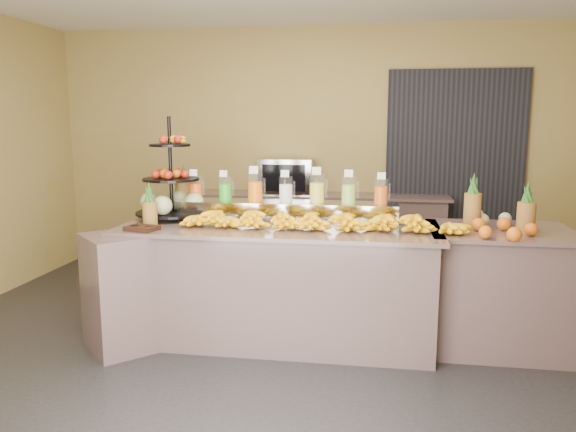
% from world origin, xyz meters
% --- Properties ---
extents(ground, '(6.00, 6.00, 0.00)m').
position_xyz_m(ground, '(0.00, 0.00, 0.00)').
color(ground, black).
rests_on(ground, ground).
extents(room_envelope, '(6.04, 5.02, 2.82)m').
position_xyz_m(room_envelope, '(0.19, 0.79, 1.88)').
color(room_envelope, olive).
rests_on(room_envelope, ground).
extents(buffet_counter, '(2.75, 1.25, 0.93)m').
position_xyz_m(buffet_counter, '(-0.12, 0.26, 0.47)').
color(buffet_counter, gray).
rests_on(buffet_counter, ground).
extents(right_counter, '(1.08, 0.88, 0.93)m').
position_xyz_m(right_counter, '(1.70, 0.40, 0.47)').
color(right_counter, gray).
rests_on(right_counter, ground).
extents(back_ledge, '(3.10, 0.55, 0.93)m').
position_xyz_m(back_ledge, '(0.00, 2.25, 0.47)').
color(back_ledge, gray).
rests_on(back_ledge, ground).
extents(pitcher_tray, '(1.85, 0.30, 0.15)m').
position_xyz_m(pitcher_tray, '(0.01, 0.58, 1.01)').
color(pitcher_tray, gray).
rests_on(pitcher_tray, buffet_counter).
extents(juice_pitcher_orange_a, '(0.11, 0.12, 0.27)m').
position_xyz_m(juice_pitcher_orange_a, '(-0.77, 0.58, 1.17)').
color(juice_pitcher_orange_a, silver).
rests_on(juice_pitcher_orange_a, pitcher_tray).
extents(juice_pitcher_green, '(0.11, 0.12, 0.27)m').
position_xyz_m(juice_pitcher_green, '(-0.51, 0.58, 1.17)').
color(juice_pitcher_green, silver).
rests_on(juice_pitcher_green, pitcher_tray).
extents(juice_pitcher_orange_b, '(0.13, 0.13, 0.31)m').
position_xyz_m(juice_pitcher_orange_b, '(-0.25, 0.58, 1.18)').
color(juice_pitcher_orange_b, silver).
rests_on(juice_pitcher_orange_b, pitcher_tray).
extents(juice_pitcher_milk, '(0.12, 0.12, 0.28)m').
position_xyz_m(juice_pitcher_milk, '(0.01, 0.58, 1.17)').
color(juice_pitcher_milk, silver).
rests_on(juice_pitcher_milk, pitcher_tray).
extents(juice_pitcher_lemon, '(0.13, 0.13, 0.31)m').
position_xyz_m(juice_pitcher_lemon, '(0.27, 0.58, 1.18)').
color(juice_pitcher_lemon, silver).
rests_on(juice_pitcher_lemon, pitcher_tray).
extents(juice_pitcher_lime, '(0.12, 0.12, 0.29)m').
position_xyz_m(juice_pitcher_lime, '(0.53, 0.58, 1.18)').
color(juice_pitcher_lime, silver).
rests_on(juice_pitcher_lime, pitcher_tray).
extents(juice_pitcher_orange_c, '(0.11, 0.12, 0.27)m').
position_xyz_m(juice_pitcher_orange_c, '(0.79, 0.58, 1.17)').
color(juice_pitcher_orange_c, silver).
rests_on(juice_pitcher_orange_c, pitcher_tray).
extents(banana_heap, '(2.18, 0.20, 0.18)m').
position_xyz_m(banana_heap, '(0.31, 0.22, 1.01)').
color(banana_heap, '#FFB40C').
rests_on(banana_heap, buffet_counter).
extents(fruit_stand, '(0.63, 0.63, 0.85)m').
position_xyz_m(fruit_stand, '(-0.92, 0.49, 1.15)').
color(fruit_stand, black).
rests_on(fruit_stand, buffet_counter).
extents(condiment_caddy, '(0.26, 0.22, 0.03)m').
position_xyz_m(condiment_caddy, '(-0.99, -0.06, 0.95)').
color(condiment_caddy, black).
rests_on(condiment_caddy, buffet_counter).
extents(pineapple_left_a, '(0.11, 0.11, 0.35)m').
position_xyz_m(pineapple_left_a, '(-0.99, 0.11, 1.06)').
color(pineapple_left_a, brown).
rests_on(pineapple_left_a, buffet_counter).
extents(pineapple_left_b, '(0.15, 0.15, 0.45)m').
position_xyz_m(pineapple_left_b, '(-0.93, 0.73, 1.10)').
color(pineapple_left_b, brown).
rests_on(pineapple_left_b, buffet_counter).
extents(right_fruit_pile, '(0.51, 0.48, 0.27)m').
position_xyz_m(right_fruit_pile, '(1.65, 0.28, 1.02)').
color(right_fruit_pile, brown).
rests_on(right_fruit_pile, right_counter).
extents(oven_warmer, '(0.60, 0.43, 0.39)m').
position_xyz_m(oven_warmer, '(-0.25, 2.25, 1.13)').
color(oven_warmer, gray).
rests_on(oven_warmer, back_ledge).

